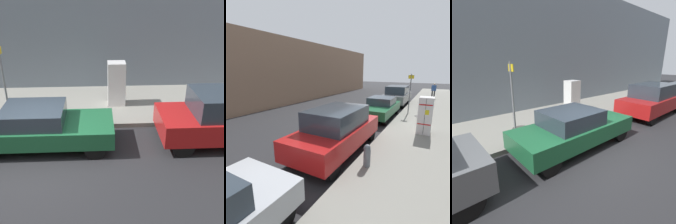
% 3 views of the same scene
% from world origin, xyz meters
% --- Properties ---
extents(ground_plane, '(80.00, 80.00, 0.00)m').
position_xyz_m(ground_plane, '(0.00, 0.00, 0.00)').
color(ground_plane, '#28282B').
extents(sidewalk_slab, '(3.90, 44.00, 0.17)m').
position_xyz_m(sidewalk_slab, '(-3.95, 0.00, 0.08)').
color(sidewalk_slab, gray).
rests_on(sidewalk_slab, ground).
extents(building_facade_near, '(1.75, 39.60, 7.60)m').
position_xyz_m(building_facade_near, '(-6.78, 0.00, 3.80)').
color(building_facade_near, slate).
rests_on(building_facade_near, ground).
extents(discarded_refrigerator, '(0.62, 0.71, 1.76)m').
position_xyz_m(discarded_refrigerator, '(-3.80, 2.53, 1.05)').
color(discarded_refrigerator, white).
rests_on(discarded_refrigerator, sidewalk_slab).
extents(manhole_cover, '(0.70, 0.70, 0.02)m').
position_xyz_m(manhole_cover, '(-3.37, -0.87, 0.18)').
color(manhole_cover, '#47443F').
rests_on(manhole_cover, sidewalk_slab).
extents(street_sign_post, '(0.36, 0.07, 2.76)m').
position_xyz_m(street_sign_post, '(-2.53, -1.47, 1.70)').
color(street_sign_post, slate).
rests_on(street_sign_post, sidewalk_slab).
extents(parked_sedan_green, '(1.79, 4.44, 1.38)m').
position_xyz_m(parked_sedan_green, '(-0.94, -0.04, 0.71)').
color(parked_sedan_green, '#1E6038').
rests_on(parked_sedan_green, ground).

